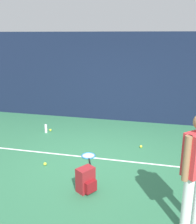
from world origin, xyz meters
TOP-DOWN VIEW (x-y plane):
  - ground_plane at (0.00, 0.00)m, footprint 12.00×12.00m
  - back_fence at (0.00, 3.00)m, footprint 10.00×0.10m
  - court_line at (0.00, 0.13)m, footprint 9.00×0.05m
  - tennis_racket at (-0.16, 0.16)m, footprint 0.42×0.64m
  - backpack at (0.16, -1.17)m, footprint 0.38×0.37m
  - tennis_ball_near_player at (-1.67, 1.51)m, footprint 0.07×0.07m
  - tennis_ball_by_fence at (0.95, 0.94)m, footprint 0.07×0.07m
  - tennis_ball_mid_court at (-0.95, -0.45)m, footprint 0.07×0.07m
  - water_bottle at (-1.74, 1.37)m, footprint 0.07×0.07m

SIDE VIEW (x-z plane):
  - ground_plane at x=0.00m, z-range 0.00..0.00m
  - court_line at x=0.00m, z-range 0.00..0.00m
  - tennis_racket at x=-0.16m, z-range 0.00..0.03m
  - tennis_ball_near_player at x=-1.67m, z-range 0.00..0.07m
  - tennis_ball_by_fence at x=0.95m, z-range 0.00..0.07m
  - tennis_ball_mid_court at x=-0.95m, z-range 0.00..0.07m
  - water_bottle at x=-1.74m, z-range 0.00..0.24m
  - backpack at x=0.16m, z-range -0.01..0.43m
  - back_fence at x=0.00m, z-range 0.00..2.75m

